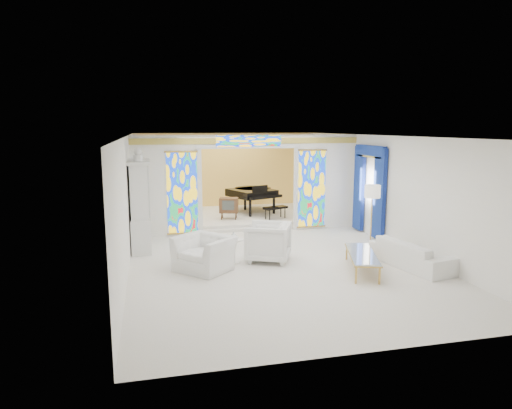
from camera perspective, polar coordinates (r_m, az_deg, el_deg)
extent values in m
plane|color=white|center=(12.42, 1.02, -5.41)|extent=(12.00, 12.00, 0.00)
cube|color=white|center=(12.00, 1.06, 8.56)|extent=(7.00, 12.00, 0.02)
cube|color=white|center=(17.96, -3.70, 4.12)|extent=(7.00, 0.02, 3.00)
cube|color=white|center=(6.59, 14.08, -5.89)|extent=(7.00, 0.02, 3.00)
cube|color=white|center=(11.77, -15.72, 0.84)|extent=(0.02, 12.00, 3.00)
cube|color=white|center=(13.41, 15.70, 1.89)|extent=(0.02, 12.00, 3.00)
cube|color=white|center=(13.74, -11.22, 2.24)|extent=(2.00, 0.18, 3.00)
cube|color=white|center=(14.78, 8.55, 2.83)|extent=(2.00, 0.18, 3.00)
cube|color=white|center=(13.95, -0.99, 7.89)|extent=(3.00, 0.18, 0.40)
cube|color=silver|center=(13.74, -7.01, 1.51)|extent=(0.12, 0.06, 2.60)
cube|color=silver|center=(14.37, 4.97, 1.91)|extent=(0.12, 0.06, 2.60)
cube|color=silver|center=(13.86, -0.90, 7.26)|extent=(3.24, 0.06, 0.12)
cube|color=gold|center=(13.85, -0.90, 7.96)|extent=(7.00, 0.05, 0.18)
cube|color=gold|center=(13.68, -9.21, 1.43)|extent=(0.90, 0.04, 2.40)
cube|color=gold|center=(14.54, 6.97, 1.96)|extent=(0.90, 0.04, 2.40)
cube|color=gold|center=(13.84, -0.89, 7.96)|extent=(2.00, 0.04, 0.34)
cube|color=white|center=(16.31, -2.53, -1.45)|extent=(6.80, 3.80, 0.18)
cube|color=gold|center=(17.84, -3.63, 4.08)|extent=(6.70, 0.10, 2.90)
cylinder|color=#B99040|center=(15.96, -1.82, 7.22)|extent=(0.48, 0.48, 0.30)
cube|color=navy|center=(13.43, 15.19, 1.27)|extent=(0.12, 0.55, 2.60)
cube|color=navy|center=(14.57, 12.77, 2.01)|extent=(0.12, 0.55, 2.60)
cube|color=navy|center=(13.89, 14.13, 6.56)|extent=(0.14, 1.70, 0.30)
cube|color=#E2C050|center=(13.90, 14.11, 5.86)|extent=(0.12, 1.50, 0.06)
cube|color=silver|center=(12.54, -14.11, -3.45)|extent=(0.50, 1.40, 0.90)
cube|color=silver|center=(12.34, -14.33, 1.76)|extent=(0.44, 1.30, 1.40)
cube|color=silver|center=(12.33, -13.26, 1.80)|extent=(0.01, 1.20, 1.30)
cube|color=silver|center=(12.26, -14.48, 5.19)|extent=(0.56, 1.46, 0.08)
cylinder|color=white|center=(11.90, -14.53, 5.64)|extent=(0.22, 0.22, 0.16)
sphere|color=white|center=(11.89, -14.56, 6.41)|extent=(0.20, 0.20, 0.20)
imported|color=white|center=(10.51, -6.45, -6.09)|extent=(1.58, 1.59, 0.78)
imported|color=silver|center=(11.14, 1.51, -4.70)|extent=(1.35, 1.34, 0.94)
imported|color=white|center=(11.32, 18.90, -5.84)|extent=(1.22, 2.24, 0.62)
cylinder|color=silver|center=(10.96, -2.84, -4.42)|extent=(0.55, 0.55, 0.03)
cylinder|color=silver|center=(11.03, -2.82, -5.85)|extent=(0.09, 0.09, 0.55)
cylinder|color=silver|center=(11.10, -2.81, -7.19)|extent=(0.36, 0.36, 0.03)
imported|color=silver|center=(10.93, -2.84, -3.90)|extent=(0.21, 0.21, 0.17)
cube|color=silver|center=(10.64, 13.11, -6.04)|extent=(1.10, 1.93, 0.04)
cube|color=#B99040|center=(10.64, 13.11, -6.14)|extent=(1.14, 1.97, 0.03)
cube|color=#B99040|center=(9.83, 12.39, -8.60)|extent=(0.05, 0.05, 0.38)
cube|color=#B99040|center=(9.90, 15.18, -8.57)|extent=(0.05, 0.05, 0.38)
cube|color=#B99040|center=(11.50, 11.26, -5.86)|extent=(0.05, 0.05, 0.38)
cube|color=#B99040|center=(11.57, 13.64, -5.86)|extent=(0.05, 0.05, 0.38)
cylinder|color=#B99040|center=(12.79, 14.07, -5.19)|extent=(0.35, 0.35, 0.03)
cylinder|color=#B99040|center=(12.62, 14.21, -1.82)|extent=(0.04, 0.04, 1.57)
cylinder|color=silver|center=(12.50, 14.36, 1.60)|extent=(0.50, 0.50, 0.33)
cube|color=black|center=(16.40, -0.56, 1.46)|extent=(1.80, 1.85, 0.26)
cylinder|color=black|center=(16.82, -0.41, 1.67)|extent=(1.75, 1.75, 0.26)
cube|color=black|center=(15.73, 1.19, 0.96)|extent=(1.27, 0.74, 0.09)
cube|color=white|center=(15.67, 1.36, 1.00)|extent=(1.12, 0.53, 0.03)
cube|color=black|center=(15.96, 0.50, 1.97)|extent=(0.62, 0.27, 0.23)
cube|color=black|center=(15.34, 2.44, -0.40)|extent=(0.90, 0.62, 0.07)
cylinder|color=black|center=(15.65, -0.73, -0.50)|extent=(0.12, 0.12, 0.58)
cylinder|color=black|center=(16.24, 2.25, -0.13)|extent=(0.12, 0.12, 0.58)
cylinder|color=black|center=(16.97, -1.38, 0.30)|extent=(0.12, 0.12, 0.58)
cube|color=#52361D|center=(15.30, -3.41, -0.08)|extent=(0.70, 0.57, 0.50)
cube|color=#3C413F|center=(15.10, -3.49, -0.10)|extent=(0.39, 0.13, 0.32)
cone|color=#52361D|center=(15.25, -4.35, -1.49)|extent=(0.04, 0.04, 0.22)
cone|color=#52361D|center=(15.20, -2.56, -1.50)|extent=(0.04, 0.04, 0.22)
cone|color=#52361D|center=(15.54, -4.22, -1.27)|extent=(0.04, 0.04, 0.22)
cone|color=#52361D|center=(15.49, -2.47, -1.29)|extent=(0.04, 0.04, 0.22)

